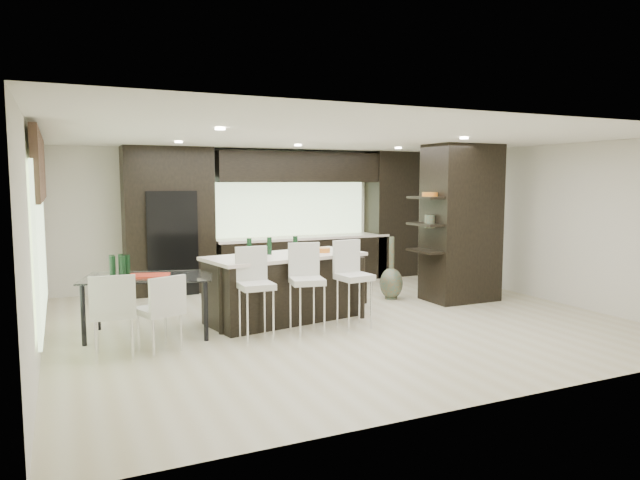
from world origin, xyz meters
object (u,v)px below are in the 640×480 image
bench (331,292)px  chair_end (232,299)px  dining_table (150,306)px  stool_left (256,302)px  stool_mid (307,297)px  stool_right (354,293)px  chair_near (159,316)px  kitchen_island (285,287)px  chair_far (114,318)px  floor_vase (391,268)px

bench → chair_end: bearing=-175.1°
dining_table → stool_left: bearing=-15.6°
stool_mid → dining_table: bearing=169.3°
stool_right → chair_near: bearing=173.7°
chair_end → stool_right: bearing=-109.6°
stool_right → chair_near: size_ratio=1.14×
stool_right → bench: size_ratio=0.83×
chair_end → stool_left: bearing=-165.1°
stool_mid → dining_table: stool_mid is taller
kitchen_island → stool_left: size_ratio=2.42×
bench → chair_far: size_ratio=1.29×
floor_vase → chair_far: bearing=-162.7°
stool_mid → chair_near: 1.98m
bench → chair_near: 3.33m
floor_vase → chair_near: bearing=-160.9°
chair_far → dining_table: bearing=62.3°
bench → chair_end: 1.98m
kitchen_island → floor_vase: (2.24, 0.61, 0.06)m
kitchen_island → chair_far: (-2.50, -0.86, -0.03)m
stool_left → chair_end: 0.78m
bench → dining_table: (-3.01, -0.61, 0.17)m
stool_left → chair_end: size_ratio=1.21×
stool_left → dining_table: size_ratio=0.58×
stool_right → bench: 1.44m
stool_right → dining_table: 2.82m
stool_right → chair_far: (-3.23, -0.03, -0.03)m
stool_left → chair_end: bearing=98.9°
stool_left → stool_mid: stool_mid is taller
stool_right → stool_mid: bearing=173.3°
stool_right → floor_vase: (1.51, 1.45, 0.05)m
dining_table → kitchen_island: bearing=17.6°
bench → stool_right: bearing=-115.5°
stool_right → dining_table: bearing=157.4°
stool_left → chair_near: size_ratio=1.11×
floor_vase → kitchen_island: bearing=-164.7°
stool_right → chair_end: stool_right is taller
kitchen_island → bench: kitchen_island is taller
stool_right → stool_left: bearing=173.2°
floor_vase → dining_table: size_ratio=0.66×
bench → stool_left: bearing=-155.1°
bench → chair_end: (-1.87, -0.61, 0.17)m
bench → chair_near: (-3.01, -1.40, 0.21)m
kitchen_island → chair_near: (-1.98, -0.85, -0.06)m
stool_left → floor_vase: (2.97, 1.44, 0.06)m
stool_left → stool_mid: (0.73, -0.00, 0.01)m
dining_table → chair_near: (0.00, -0.79, 0.04)m
floor_vase → chair_end: bearing=-167.7°
kitchen_island → stool_mid: (0.00, -0.83, 0.00)m
bench → chair_near: size_ratio=1.37×
dining_table → bench: bearing=27.5°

